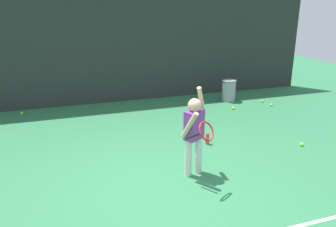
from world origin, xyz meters
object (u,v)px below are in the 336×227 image
(tennis_player, at_px, (195,130))
(ball_hopper, at_px, (229,90))
(tennis_ball_0, at_px, (262,101))
(tennis_ball_1, at_px, (271,105))
(tennis_ball_4, at_px, (302,144))
(tennis_ball_3, at_px, (22,113))
(tennis_ball_2, at_px, (233,108))
(tennis_ball_5, at_px, (195,121))
(water_bottle, at_px, (207,139))

(tennis_player, xyz_separation_m, ball_hopper, (2.45, 3.46, -0.44))
(ball_hopper, relative_size, tennis_ball_0, 8.52)
(tennis_ball_1, xyz_separation_m, tennis_ball_4, (-0.96, -2.32, 0.00))
(tennis_player, relative_size, tennis_ball_3, 20.46)
(tennis_ball_0, bearing_deg, tennis_ball_3, 171.23)
(tennis_ball_1, bearing_deg, tennis_ball_4, -112.40)
(tennis_ball_0, bearing_deg, tennis_ball_2, -163.52)
(tennis_ball_1, height_order, tennis_ball_2, same)
(tennis_ball_2, relative_size, tennis_ball_4, 1.00)
(tennis_ball_0, relative_size, tennis_ball_1, 1.00)
(tennis_ball_4, bearing_deg, tennis_ball_5, 126.81)
(tennis_ball_1, distance_m, tennis_ball_4, 2.51)
(tennis_player, xyz_separation_m, tennis_ball_0, (3.24, 3.04, -0.69))
(water_bottle, xyz_separation_m, tennis_ball_4, (1.61, -0.64, -0.08))
(tennis_player, height_order, tennis_ball_1, tennis_player)
(water_bottle, height_order, tennis_ball_1, water_bottle)
(tennis_ball_1, xyz_separation_m, tennis_ball_5, (-2.31, -0.51, 0.00))
(water_bottle, relative_size, tennis_ball_2, 3.33)
(tennis_player, xyz_separation_m, tennis_ball_5, (0.95, 2.15, -0.69))
(ball_hopper, bearing_deg, tennis_ball_1, -44.55)
(tennis_player, xyz_separation_m, tennis_ball_3, (-2.72, 3.96, -0.69))
(water_bottle, height_order, tennis_ball_5, water_bottle)
(tennis_player, relative_size, water_bottle, 6.14)
(tennis_ball_0, height_order, tennis_ball_2, same)
(water_bottle, relative_size, tennis_ball_5, 3.33)
(ball_hopper, relative_size, tennis_ball_4, 8.52)
(ball_hopper, bearing_deg, tennis_ball_3, 174.51)
(tennis_ball_0, relative_size, tennis_ball_2, 1.00)
(ball_hopper, xyz_separation_m, tennis_ball_0, (0.78, -0.42, -0.26))
(tennis_ball_2, bearing_deg, tennis_ball_5, -155.31)
(ball_hopper, xyz_separation_m, tennis_ball_2, (-0.25, -0.73, -0.26))
(tennis_ball_0, xyz_separation_m, tennis_ball_5, (-2.29, -0.88, 0.00))
(water_bottle, xyz_separation_m, tennis_ball_1, (2.56, 1.68, -0.08))
(tennis_ball_1, distance_m, tennis_ball_3, 6.11)
(tennis_ball_2, bearing_deg, ball_hopper, 70.78)
(tennis_ball_0, relative_size, tennis_ball_4, 1.00)
(tennis_ball_2, bearing_deg, water_bottle, -130.86)
(tennis_player, xyz_separation_m, tennis_ball_1, (3.25, 2.67, -0.69))
(tennis_player, xyz_separation_m, tennis_ball_4, (2.30, 0.35, -0.69))
(tennis_ball_2, xyz_separation_m, tennis_ball_4, (0.10, -2.38, 0.00))
(tennis_ball_3, height_order, tennis_ball_5, same)
(tennis_ball_2, bearing_deg, tennis_ball_4, -87.59)
(water_bottle, distance_m, tennis_ball_1, 3.07)
(ball_hopper, relative_size, tennis_ball_2, 8.52)
(tennis_ball_2, height_order, tennis_ball_4, same)
(tennis_ball_2, distance_m, tennis_ball_4, 2.38)
(tennis_player, relative_size, tennis_ball_0, 20.46)
(tennis_player, height_order, water_bottle, tennis_player)
(water_bottle, bearing_deg, tennis_ball_4, -21.67)
(tennis_ball_3, distance_m, tennis_ball_4, 6.18)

